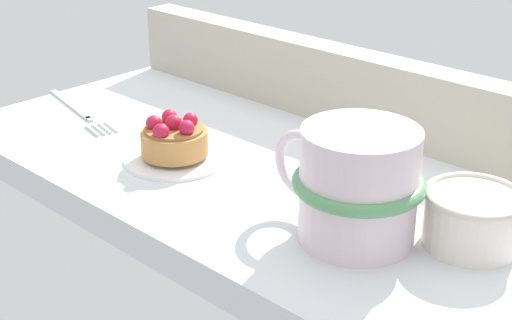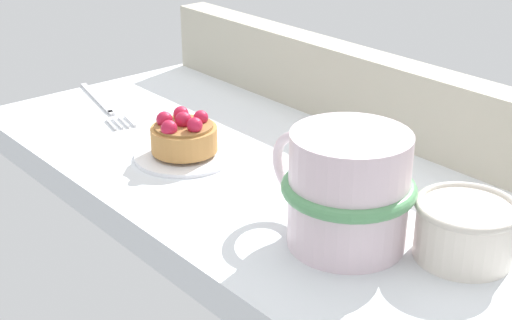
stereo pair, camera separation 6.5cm
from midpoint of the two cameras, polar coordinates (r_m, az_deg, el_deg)
name	(u,v)px [view 1 (the left image)]	position (r cm, az deg, el deg)	size (l,w,h in cm)	color
ground_plane	(266,180)	(73.46, -1.79, -1.61)	(68.00, 33.19, 3.21)	silver
window_rail_back	(357,90)	(81.46, 5.48, 5.36)	(66.64, 3.87, 8.36)	#B2AD99
dessert_plate	(175,157)	(74.48, -8.76, 0.16)	(10.17, 10.17, 0.79)	white
raspberry_tart	(174,138)	(73.66, -8.89, 1.63)	(6.66, 6.66, 4.08)	#B77F42
coffee_mug	(357,184)	(58.30, 4.60, -1.97)	(14.01, 10.60, 9.46)	silver
dessert_fork	(79,110)	(89.47, -15.55, 3.68)	(16.98, 5.34, 0.60)	#B7B7BC
sugar_bowl	(470,219)	(59.45, 13.21, -4.52)	(8.03, 8.03, 4.67)	silver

